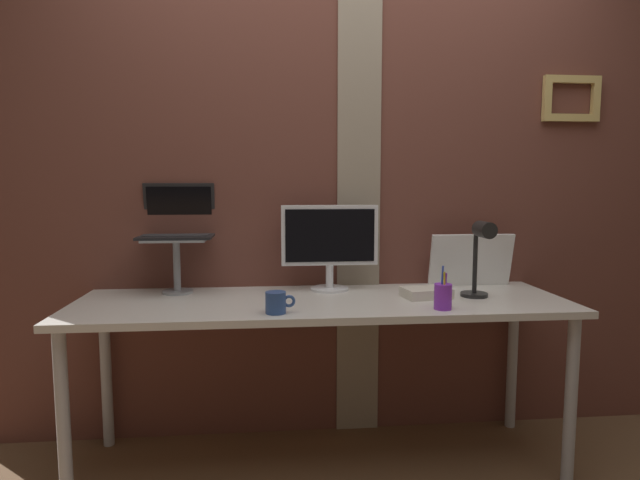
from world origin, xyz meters
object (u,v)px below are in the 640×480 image
(laptop, at_px, (178,221))
(monitor, at_px, (330,240))
(coffee_mug, at_px, (276,302))
(desk_lamp, at_px, (480,251))
(whiteboard_panel, at_px, (471,260))
(pen_cup, at_px, (443,296))

(laptop, bearing_deg, monitor, -5.52)
(laptop, distance_m, coffee_mug, 0.72)
(laptop, xyz_separation_m, desk_lamp, (1.33, -0.32, -0.12))
(monitor, bearing_deg, desk_lamp, -22.06)
(whiteboard_panel, bearing_deg, monitor, -177.59)
(whiteboard_panel, bearing_deg, laptop, 178.43)
(monitor, bearing_deg, whiteboard_panel, 2.41)
(monitor, height_order, pen_cup, monitor)
(laptop, bearing_deg, whiteboard_panel, -1.57)
(monitor, xyz_separation_m, coffee_mug, (-0.26, -0.42, -0.20))
(monitor, xyz_separation_m, laptop, (-0.71, 0.07, 0.09))
(desk_lamp, bearing_deg, pen_cup, -142.59)
(desk_lamp, relative_size, pen_cup, 1.93)
(pen_cup, bearing_deg, whiteboard_panel, 57.08)
(monitor, height_order, desk_lamp, monitor)
(laptop, bearing_deg, desk_lamp, -13.60)
(desk_lamp, height_order, pen_cup, desk_lamp)
(pen_cup, bearing_deg, coffee_mug, 179.97)
(monitor, bearing_deg, pen_cup, -45.93)
(monitor, distance_m, whiteboard_panel, 0.71)
(laptop, bearing_deg, pen_cup, -23.76)
(laptop, relative_size, pen_cup, 1.86)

